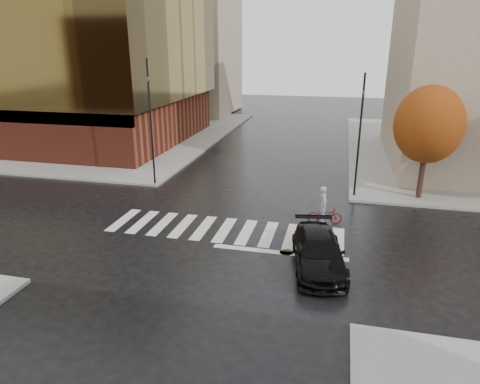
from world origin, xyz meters
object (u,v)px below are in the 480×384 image
object	(u,v)px
sedan	(318,252)
traffic_light_ne	(360,128)
traffic_light_nw	(150,114)
fire_hydrant	(139,160)
cyclist	(324,211)

from	to	relation	value
sedan	traffic_light_ne	world-z (taller)	traffic_light_ne
sedan	traffic_light_ne	distance (m)	9.90
traffic_light_nw	fire_hydrant	xyz separation A→B (m)	(-2.91, 3.70, -4.08)
traffic_light_ne	traffic_light_nw	bearing A→B (deg)	8.27
traffic_light_ne	sedan	bearing A→B (deg)	85.62
traffic_light_ne	fire_hydrant	xyz separation A→B (m)	(-15.51, 3.08, -3.60)
sedan	cyclist	distance (m)	4.72
cyclist	fire_hydrant	world-z (taller)	cyclist
traffic_light_nw	traffic_light_ne	size ratio (longest dim) A/B	1.10
fire_hydrant	traffic_light_ne	bearing A→B (deg)	-11.23
sedan	fire_hydrant	xyz separation A→B (m)	(-13.93, 12.22, -0.13)
cyclist	traffic_light_ne	size ratio (longest dim) A/B	0.28
traffic_light_nw	traffic_light_ne	xyz separation A→B (m)	(12.60, 0.62, -0.48)
traffic_light_nw	traffic_light_ne	world-z (taller)	traffic_light_nw
cyclist	traffic_light_nw	distance (m)	12.32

